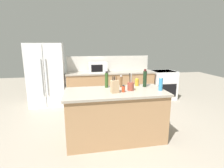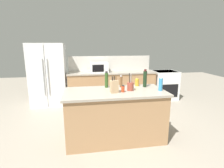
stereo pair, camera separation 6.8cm
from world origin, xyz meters
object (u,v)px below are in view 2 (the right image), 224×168
(honey_jar, at_px, (137,82))
(dish_soap_bottle, at_px, (161,84))
(utensil_crock, at_px, (130,86))
(pepper_grinder, at_px, (121,82))
(microwave, at_px, (99,67))
(wine_bottle, at_px, (145,79))
(knife_block, at_px, (114,86))
(spice_jar_paprika, at_px, (123,89))
(olive_oil_bottle, at_px, (106,80))
(refrigerator, at_px, (48,75))
(range_oven, at_px, (164,85))

(honey_jar, relative_size, dish_soap_bottle, 0.59)
(utensil_crock, bearing_deg, pepper_grinder, 111.53)
(microwave, bearing_deg, wine_bottle, -70.19)
(microwave, distance_m, knife_block, 2.31)
(wine_bottle, distance_m, spice_jar_paprika, 0.60)
(microwave, bearing_deg, olive_oil_bottle, -91.06)
(honey_jar, xyz_separation_m, olive_oil_bottle, (-0.63, -0.03, 0.08))
(pepper_grinder, bearing_deg, honey_jar, 7.61)
(spice_jar_paprika, bearing_deg, wine_bottle, 30.56)
(microwave, distance_m, dish_soap_bottle, 2.48)
(utensil_crock, distance_m, honey_jar, 0.40)
(olive_oil_bottle, xyz_separation_m, dish_soap_bottle, (0.94, -0.40, -0.03))
(refrigerator, relative_size, dish_soap_bottle, 7.05)
(olive_oil_bottle, bearing_deg, knife_block, -78.68)
(wine_bottle, height_order, pepper_grinder, wine_bottle)
(utensil_crock, relative_size, wine_bottle, 0.91)
(spice_jar_paprika, bearing_deg, olive_oil_bottle, 121.99)
(knife_block, xyz_separation_m, wine_bottle, (0.67, 0.32, 0.05))
(pepper_grinder, bearing_deg, olive_oil_bottle, 176.83)
(microwave, xyz_separation_m, spice_jar_paprika, (0.21, -2.29, -0.09))
(honey_jar, distance_m, dish_soap_bottle, 0.53)
(microwave, relative_size, olive_oil_bottle, 1.66)
(wine_bottle, relative_size, honey_jar, 2.32)
(wine_bottle, relative_size, pepper_grinder, 1.50)
(refrigerator, xyz_separation_m, dish_soap_bottle, (2.38, -2.36, 0.16))
(honey_jar, xyz_separation_m, spice_jar_paprika, (-0.39, -0.41, -0.01))
(range_oven, distance_m, honey_jar, 2.49)
(utensil_crock, relative_size, dish_soap_bottle, 1.25)
(olive_oil_bottle, bearing_deg, pepper_grinder, -3.17)
(microwave, bearing_deg, spice_jar_paprika, -84.89)
(range_oven, bearing_deg, pepper_grinder, -134.33)
(refrigerator, relative_size, wine_bottle, 5.11)
(dish_soap_bottle, xyz_separation_m, pepper_grinder, (-0.65, 0.38, -0.01))
(microwave, height_order, honey_jar, microwave)
(pepper_grinder, bearing_deg, microwave, 97.44)
(microwave, bearing_deg, dish_soap_bottle, -68.63)
(honey_jar, bearing_deg, pepper_grinder, -172.39)
(range_oven, relative_size, utensil_crock, 2.87)
(dish_soap_bottle, height_order, pepper_grinder, dish_soap_bottle)
(refrigerator, height_order, utensil_crock, refrigerator)
(knife_block, distance_m, pepper_grinder, 0.44)
(refrigerator, bearing_deg, microwave, -1.99)
(utensil_crock, xyz_separation_m, dish_soap_bottle, (0.54, -0.10, 0.04))
(pepper_grinder, bearing_deg, knife_block, -118.22)
(microwave, relative_size, utensil_crock, 1.65)
(refrigerator, xyz_separation_m, honey_jar, (2.07, -1.93, 0.11))
(utensil_crock, height_order, olive_oil_bottle, utensil_crock)
(spice_jar_paprika, relative_size, pepper_grinder, 0.52)
(microwave, xyz_separation_m, pepper_grinder, (0.25, -1.92, -0.04))
(microwave, xyz_separation_m, honey_jar, (0.59, -1.88, -0.07))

